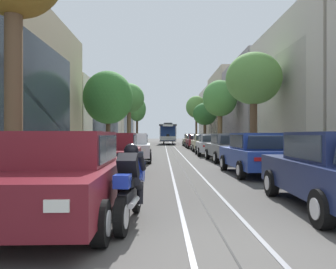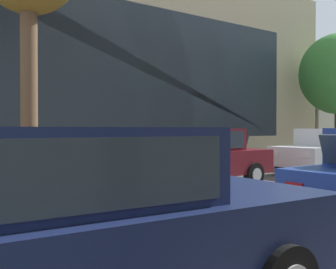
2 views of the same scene
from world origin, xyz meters
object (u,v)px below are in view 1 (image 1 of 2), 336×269
(parked_car_blue_second_right, at_px, (255,153))
(parked_car_maroon_near_left, at_px, (66,175))
(parked_car_grey_mid_right, at_px, (227,147))
(pedestrian_on_left_pavement, at_px, (107,141))
(street_tree_kerb_right_mid, at_px, (220,99))
(pedestrian_on_right_pavement, at_px, (98,141))
(street_tree_kerb_left_mid, at_px, (129,99))
(street_tree_kerb_right_far, at_px, (196,107))
(parked_car_white_mid_left, at_px, (134,147))
(fire_hydrant, at_px, (43,176))
(parked_car_maroon_second_left, at_px, (115,154))
(parked_car_silver_fourth_right, at_px, (210,144))
(parked_car_maroon_sixth_right, at_px, (195,141))
(parked_car_beige_far_right, at_px, (191,140))
(motorcycle_with_rider, at_px, (130,186))
(street_tree_kerb_left_second, at_px, (108,98))
(street_tree_kerb_left_fourth, at_px, (137,109))
(pedestrian_crossing_far, at_px, (224,140))
(parked_car_beige_fifth_right, at_px, (202,142))
(parked_car_navy_near_right, at_px, (336,170))
(street_tree_kerb_right_fourth, at_px, (205,114))
(cable_car_trolley, at_px, (168,134))

(parked_car_blue_second_right, bearing_deg, parked_car_maroon_near_left, -130.46)
(parked_car_grey_mid_right, relative_size, pedestrian_on_left_pavement, 2.68)
(street_tree_kerb_right_mid, bearing_deg, pedestrian_on_right_pavement, -149.09)
(street_tree_kerb_left_mid, relative_size, street_tree_kerb_right_far, 0.91)
(parked_car_white_mid_left, bearing_deg, street_tree_kerb_right_far, 78.32)
(street_tree_kerb_left_mid, relative_size, pedestrian_on_right_pavement, 4.32)
(fire_hydrant, bearing_deg, parked_car_white_mid_left, 80.50)
(parked_car_white_mid_left, bearing_deg, parked_car_maroon_second_left, -91.78)
(parked_car_silver_fourth_right, distance_m, parked_car_maroon_sixth_right, 11.45)
(parked_car_beige_far_right, xyz_separation_m, motorcycle_with_rider, (-4.19, -34.45, -0.15))
(street_tree_kerb_left_second, distance_m, street_tree_kerb_left_fourth, 27.94)
(street_tree_kerb_left_fourth, distance_m, pedestrian_on_right_pavement, 25.37)
(parked_car_maroon_near_left, distance_m, parked_car_white_mid_left, 11.97)
(parked_car_white_mid_left, xyz_separation_m, fire_hydrant, (-1.56, -9.29, -0.38))
(street_tree_kerb_right_mid, bearing_deg, street_tree_kerb_left_mid, 154.51)
(pedestrian_crossing_far, bearing_deg, pedestrian_on_right_pavement, -142.96)
(parked_car_beige_far_right, bearing_deg, street_tree_kerb_left_fourth, 127.86)
(parked_car_grey_mid_right, height_order, street_tree_kerb_left_mid, street_tree_kerb_left_mid)
(street_tree_kerb_left_mid, relative_size, pedestrian_crossing_far, 4.62)
(motorcycle_with_rider, distance_m, pedestrian_on_left_pavement, 21.91)
(street_tree_kerb_right_mid, bearing_deg, street_tree_kerb_left_second, -135.29)
(parked_car_blue_second_right, xyz_separation_m, street_tree_kerb_left_mid, (-7.45, 24.35, 4.88))
(parked_car_maroon_sixth_right, xyz_separation_m, street_tree_kerb_left_mid, (-7.51, 2.16, 4.88))
(parked_car_beige_far_right, xyz_separation_m, street_tree_kerb_right_mid, (2.21, -8.35, 4.34))
(parked_car_silver_fourth_right, xyz_separation_m, street_tree_kerb_right_mid, (2.39, 8.95, 4.34))
(street_tree_kerb_left_second, bearing_deg, parked_car_maroon_second_left, -78.56)
(parked_car_white_mid_left, height_order, parked_car_beige_fifth_right, same)
(parked_car_navy_near_right, bearing_deg, pedestrian_on_left_pavement, 112.11)
(street_tree_kerb_right_fourth, distance_m, pedestrian_crossing_far, 8.03)
(parked_car_white_mid_left, relative_size, fire_hydrant, 5.25)
(parked_car_maroon_sixth_right, distance_m, pedestrian_on_left_pavement, 11.03)
(parked_car_maroon_near_left, relative_size, street_tree_kerb_left_fourth, 0.58)
(parked_car_silver_fourth_right, relative_size, street_tree_kerb_right_far, 0.54)
(fire_hydrant, bearing_deg, parked_car_beige_far_right, 77.81)
(street_tree_kerb_left_mid, distance_m, pedestrian_on_left_pavement, 10.46)
(parked_car_blue_second_right, bearing_deg, street_tree_kerb_left_fourth, 101.36)
(street_tree_kerb_left_second, distance_m, street_tree_kerb_left_mid, 14.33)
(pedestrian_on_right_pavement, bearing_deg, parked_car_navy_near_right, -64.87)
(parked_car_maroon_near_left, height_order, pedestrian_crossing_far, pedestrian_crossing_far)
(pedestrian_crossing_far, distance_m, fire_hydrant, 27.38)
(parked_car_maroon_sixth_right, bearing_deg, parked_car_grey_mid_right, -89.77)
(parked_car_beige_fifth_right, relative_size, parked_car_maroon_sixth_right, 1.01)
(parked_car_maroon_sixth_right, bearing_deg, pedestrian_on_right_pavement, -133.94)
(cable_car_trolley, bearing_deg, parked_car_beige_far_right, -73.62)
(parked_car_maroon_sixth_right, relative_size, street_tree_kerb_left_fourth, 0.58)
(parked_car_silver_fourth_right, height_order, street_tree_kerb_right_fourth, street_tree_kerb_right_fourth)
(pedestrian_crossing_far, bearing_deg, parked_car_maroon_second_left, -111.12)
(street_tree_kerb_left_second, bearing_deg, street_tree_kerb_left_mid, 90.38)
(parked_car_navy_near_right, relative_size, street_tree_kerb_left_second, 0.74)
(fire_hydrant, bearing_deg, parked_car_maroon_second_left, 68.59)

